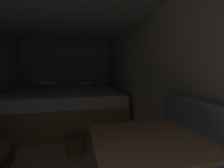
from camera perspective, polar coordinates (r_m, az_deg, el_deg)
The scene contains 7 objects.
ground_plane at distance 2.62m, azimuth -17.79°, elevation -22.68°, with size 6.79×6.79×0.00m, color beige.
wall_back at distance 4.73m, azimuth -15.66°, elevation 2.70°, with size 2.57×0.05×2.00m, color beige.
wall_right at distance 2.53m, azimuth 11.11°, elevation 0.26°, with size 0.05×4.79×2.00m, color beige.
ceiling_slab at distance 2.44m, azimuth -19.41°, elevation 24.26°, with size 2.57×4.79×0.05m, color white.
bed at distance 3.75m, azimuth -16.20°, elevation -7.71°, with size 2.35×2.02×0.91m.
dinette_table at distance 1.18m, azimuth 13.04°, elevation -22.99°, with size 0.74×0.67×0.78m.
wicker_basket at distance 2.53m, azimuth -13.10°, elevation -20.95°, with size 0.29×0.29×0.22m.
Camera 1 is at (0.24, -0.65, 1.24)m, focal length 25.04 mm.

